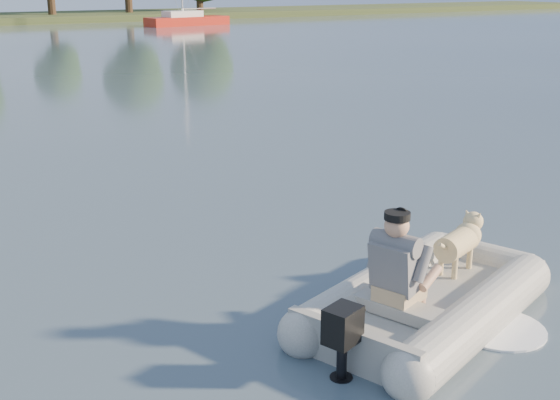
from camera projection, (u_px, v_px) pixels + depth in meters
water at (379, 301)px, 8.24m from camera, size 160.00×160.00×0.00m
dinghy at (434, 260)px, 7.79m from camera, size 6.21×5.52×1.48m
man at (396, 263)px, 7.21m from camera, size 0.96×0.89×1.16m
dog at (456, 248)px, 8.36m from camera, size 1.06×0.67×0.67m
outboard_motor at (342, 346)px, 6.56m from camera, size 0.52×0.44×0.84m
sailboat at (187, 20)px, 57.55m from camera, size 7.21×3.01×9.61m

